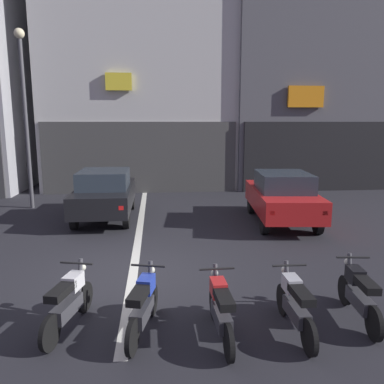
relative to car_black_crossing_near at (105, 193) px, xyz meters
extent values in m
plane|color=#232328|center=(1.17, -4.95, -0.89)|extent=(120.00, 120.00, 0.00)
cube|color=silver|center=(1.17, 1.05, -0.88)|extent=(0.20, 18.00, 0.01)
cube|color=silver|center=(1.01, 8.90, 7.22)|extent=(9.02, 8.38, 16.20)
cube|color=#454543|center=(1.01, 4.66, 0.71)|extent=(8.66, 0.10, 3.20)
cube|color=yellow|center=(0.16, 4.59, 4.01)|extent=(1.12, 0.16, 0.74)
cube|color=#56565B|center=(10.74, 8.90, 7.86)|extent=(10.51, 8.85, 17.49)
cube|color=black|center=(10.74, 4.43, 0.71)|extent=(10.09, 0.10, 3.20)
cube|color=orange|center=(8.43, 4.36, 3.42)|extent=(1.63, 0.16, 0.94)
cylinder|color=black|center=(-0.77, 1.34, -0.57)|extent=(0.18, 0.64, 0.64)
cylinder|color=black|center=(0.78, 1.34, -0.57)|extent=(0.18, 0.64, 0.64)
cylinder|color=black|center=(-0.78, -1.26, -0.57)|extent=(0.18, 0.64, 0.64)
cylinder|color=black|center=(0.77, -1.26, -0.57)|extent=(0.18, 0.64, 0.64)
cube|color=black|center=(0.00, 0.04, -0.14)|extent=(1.78, 4.11, 0.66)
cube|color=#2D3842|center=(0.00, -0.11, 0.47)|extent=(1.56, 1.97, 0.56)
cube|color=red|center=(-0.71, -1.98, -0.09)|extent=(0.14, 0.06, 0.12)
cube|color=red|center=(0.70, -1.98, -0.09)|extent=(0.14, 0.06, 0.12)
cylinder|color=black|center=(5.04, 0.32, -0.57)|extent=(0.24, 0.65, 0.64)
cylinder|color=black|center=(6.58, 0.16, -0.57)|extent=(0.24, 0.65, 0.64)
cylinder|color=black|center=(4.78, -2.27, -0.57)|extent=(0.24, 0.65, 0.64)
cylinder|color=black|center=(6.32, -2.42, -0.57)|extent=(0.24, 0.65, 0.64)
cube|color=red|center=(5.68, -1.05, -0.14)|extent=(2.16, 4.26, 0.66)
cube|color=#2D3842|center=(5.66, -1.20, 0.47)|extent=(1.74, 2.11, 0.56)
cube|color=red|center=(4.78, -2.99, -0.09)|extent=(0.15, 0.07, 0.12)
cube|color=red|center=(6.18, -3.13, -0.09)|extent=(0.15, 0.07, 0.12)
cylinder|color=#47474C|center=(-2.97, 1.92, 2.14)|extent=(0.14, 0.14, 6.05)
sphere|color=beige|center=(-2.97, 1.92, 5.35)|extent=(0.36, 0.36, 0.36)
cylinder|color=black|center=(0.45, -6.47, -0.63)|extent=(0.20, 0.52, 0.52)
cylinder|color=black|center=(0.16, -7.58, -0.63)|extent=(0.20, 0.52, 0.52)
cube|color=#38383D|center=(0.29, -7.07, -0.52)|extent=(0.38, 0.76, 0.22)
cube|color=black|center=(0.25, -7.23, -0.17)|extent=(0.36, 0.64, 0.12)
cube|color=silver|center=(0.36, -6.82, -0.19)|extent=(0.30, 0.40, 0.24)
cylinder|color=#4C4C51|center=(0.41, -6.61, -0.25)|extent=(0.13, 0.25, 0.70)
cylinder|color=black|center=(0.39, -6.69, 0.07)|extent=(0.54, 0.17, 0.04)
sphere|color=silver|center=(0.44, -6.49, -0.09)|extent=(0.12, 0.12, 0.12)
cylinder|color=black|center=(1.60, -6.69, -0.63)|extent=(0.19, 0.52, 0.52)
cylinder|color=black|center=(1.33, -7.81, -0.63)|extent=(0.19, 0.52, 0.52)
cube|color=#38383D|center=(1.45, -7.29, -0.52)|extent=(0.37, 0.76, 0.22)
cube|color=black|center=(1.41, -7.45, -0.17)|extent=(0.35, 0.63, 0.12)
cube|color=#233DB7|center=(1.51, -7.05, -0.19)|extent=(0.30, 0.40, 0.24)
cylinder|color=#4C4C51|center=(1.56, -6.83, -0.25)|extent=(0.12, 0.25, 0.70)
cylinder|color=black|center=(1.54, -6.91, 0.07)|extent=(0.54, 0.16, 0.04)
sphere|color=silver|center=(1.59, -6.71, -0.09)|extent=(0.12, 0.12, 0.12)
cylinder|color=black|center=(2.61, -6.91, -0.63)|extent=(0.08, 0.52, 0.52)
cylinder|color=black|center=(2.64, -8.06, -0.63)|extent=(0.08, 0.52, 0.52)
cube|color=#38383D|center=(2.62, -7.54, -0.52)|extent=(0.22, 0.74, 0.22)
cube|color=black|center=(2.63, -7.69, -0.17)|extent=(0.23, 0.61, 0.12)
cube|color=red|center=(2.62, -7.28, -0.19)|extent=(0.23, 0.37, 0.24)
cylinder|color=#4C4C51|center=(2.61, -7.06, -0.25)|extent=(0.08, 0.24, 0.70)
cylinder|color=black|center=(2.61, -7.14, 0.07)|extent=(0.55, 0.05, 0.04)
sphere|color=silver|center=(2.61, -6.93, -0.09)|extent=(0.12, 0.12, 0.12)
cylinder|color=black|center=(3.79, -6.88, -0.63)|extent=(0.08, 0.52, 0.52)
cylinder|color=black|center=(3.77, -8.03, -0.63)|extent=(0.08, 0.52, 0.52)
cube|color=#38383D|center=(3.78, -7.50, -0.52)|extent=(0.21, 0.74, 0.22)
cube|color=black|center=(3.78, -7.66, -0.17)|extent=(0.23, 0.60, 0.12)
cube|color=#B2B5BA|center=(3.78, -7.25, -0.19)|extent=(0.22, 0.36, 0.24)
cylinder|color=#4C4C51|center=(3.78, -7.03, -0.25)|extent=(0.07, 0.24, 0.70)
cylinder|color=black|center=(3.78, -7.11, 0.07)|extent=(0.55, 0.04, 0.04)
sphere|color=silver|center=(3.79, -6.90, -0.09)|extent=(0.12, 0.12, 0.12)
cylinder|color=black|center=(5.00, -6.63, -0.63)|extent=(0.13, 0.52, 0.52)
cylinder|color=black|center=(4.88, -7.77, -0.63)|extent=(0.13, 0.52, 0.52)
cube|color=#38383D|center=(4.93, -7.25, -0.52)|extent=(0.28, 0.75, 0.22)
cube|color=black|center=(4.92, -7.40, -0.17)|extent=(0.28, 0.62, 0.12)
cube|color=black|center=(4.96, -6.99, -0.19)|extent=(0.26, 0.38, 0.24)
cylinder|color=#4C4C51|center=(4.99, -6.78, -0.25)|extent=(0.10, 0.24, 0.70)
cylinder|color=black|center=(4.98, -6.86, 0.07)|extent=(0.55, 0.10, 0.04)
sphere|color=silver|center=(5.00, -6.65, -0.09)|extent=(0.12, 0.12, 0.12)
camera|label=1|loc=(1.69, -12.71, 2.32)|focal=35.87mm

